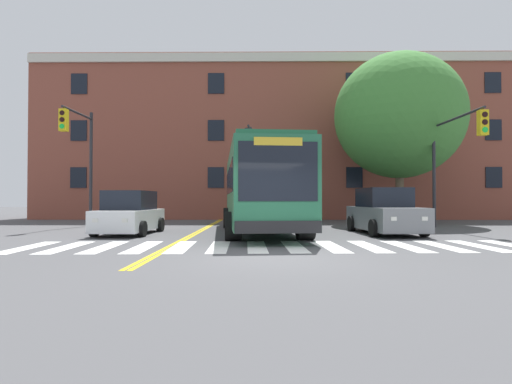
# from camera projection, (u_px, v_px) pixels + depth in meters

# --- Properties ---
(ground_plane) EXTENTS (120.00, 120.00, 0.00)m
(ground_plane) POSITION_uv_depth(u_px,v_px,m) (274.00, 257.00, 9.59)
(ground_plane) COLOR #4C4C4F
(crosswalk) EXTENTS (15.01, 3.60, 0.01)m
(crosswalk) POSITION_uv_depth(u_px,v_px,m) (275.00, 247.00, 11.73)
(crosswalk) COLOR white
(crosswalk) RESTS_ON ground
(lane_line_yellow_inner) EXTENTS (0.12, 36.00, 0.01)m
(lane_line_yellow_inner) POSITION_uv_depth(u_px,v_px,m) (218.00, 221.00, 25.76)
(lane_line_yellow_inner) COLOR gold
(lane_line_yellow_inner) RESTS_ON ground
(lane_line_yellow_outer) EXTENTS (0.12, 36.00, 0.01)m
(lane_line_yellow_outer) POSITION_uv_depth(u_px,v_px,m) (221.00, 221.00, 25.76)
(lane_line_yellow_outer) COLOR gold
(lane_line_yellow_outer) RESTS_ON ground
(city_bus) EXTENTS (3.71, 11.09, 3.46)m
(city_bus) POSITION_uv_depth(u_px,v_px,m) (260.00, 187.00, 16.88)
(city_bus) COLOR #28704C
(city_bus) RESTS_ON ground
(car_white_near_lane) EXTENTS (2.10, 3.99, 1.73)m
(car_white_near_lane) POSITION_uv_depth(u_px,v_px,m) (130.00, 214.00, 15.98)
(car_white_near_lane) COLOR white
(car_white_near_lane) RESTS_ON ground
(car_grey_far_lane) EXTENTS (2.34, 4.61, 1.85)m
(car_grey_far_lane) POSITION_uv_depth(u_px,v_px,m) (384.00, 213.00, 16.13)
(car_grey_far_lane) COLOR slate
(car_grey_far_lane) RESTS_ON ground
(car_navy_behind_bus) EXTENTS (1.95, 4.22, 1.81)m
(car_navy_behind_bus) POSITION_uv_depth(u_px,v_px,m) (284.00, 208.00, 25.08)
(car_navy_behind_bus) COLOR navy
(car_navy_behind_bus) RESTS_ON ground
(traffic_light_near_corner) EXTENTS (0.35, 4.48, 5.40)m
(traffic_light_near_corner) POSITION_uv_depth(u_px,v_px,m) (452.00, 148.00, 18.10)
(traffic_light_near_corner) COLOR #28282D
(traffic_light_near_corner) RESTS_ON ground
(traffic_light_far_corner) EXTENTS (0.35, 2.98, 5.89)m
(traffic_light_far_corner) POSITION_uv_depth(u_px,v_px,m) (81.00, 147.00, 19.52)
(traffic_light_far_corner) COLOR #28282D
(traffic_light_far_corner) RESTS_ON ground
(traffic_light_overhead) EXTENTS (0.34, 3.56, 5.37)m
(traffic_light_overhead) POSITION_uv_depth(u_px,v_px,m) (249.00, 157.00, 20.46)
(traffic_light_overhead) COLOR #28282D
(traffic_light_overhead) RESTS_ON ground
(street_tree_curbside_large) EXTENTS (8.91, 8.56, 9.72)m
(street_tree_curbside_large) POSITION_uv_depth(u_px,v_px,m) (399.00, 116.00, 22.77)
(street_tree_curbside_large) COLOR brown
(street_tree_curbside_large) RESTS_ON ground
(building_facade) EXTENTS (35.00, 6.17, 11.41)m
(building_facade) POSITION_uv_depth(u_px,v_px,m) (282.00, 142.00, 29.94)
(building_facade) COLOR brown
(building_facade) RESTS_ON ground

